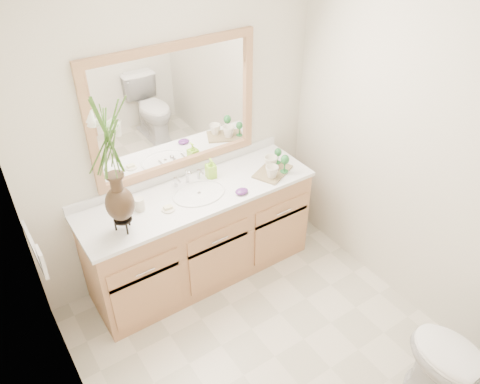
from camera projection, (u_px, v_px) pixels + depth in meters
floor at (275, 356)px, 3.31m from camera, size 2.60×2.60×0.00m
ceiling at (300, 0)px, 1.92m from camera, size 2.40×2.60×0.02m
wall_back at (176, 134)px, 3.50m from camera, size 2.40×0.02×2.40m
wall_left at (71, 322)px, 2.07m from camera, size 0.02×2.60×2.40m
wall_right at (424, 163)px, 3.16m from camera, size 0.02×2.60×2.40m
vanity at (201, 236)px, 3.77m from camera, size 1.80×0.55×0.80m
counter at (198, 194)px, 3.53m from camera, size 1.84×0.57×0.03m
sink at (199, 199)px, 3.54m from camera, size 0.38×0.34×0.23m
mirror at (176, 110)px, 3.36m from camera, size 1.32×0.04×0.97m
switch_plate at (41, 258)px, 2.72m from camera, size 0.02×0.12×0.12m
toilet at (464, 373)px, 2.79m from camera, size 0.42×0.75×0.74m
flower_vase at (110, 150)px, 2.80m from camera, size 0.22×0.22×0.92m
tumbler at (139, 204)px, 3.32m from camera, size 0.07×0.07×0.10m
soap_dish at (168, 209)px, 3.34m from camera, size 0.10×0.10×0.03m
soap_bottle at (211, 169)px, 3.64m from camera, size 0.08×0.08×0.15m
purple_dish at (242, 191)px, 3.50m from camera, size 0.11×0.09×0.04m
tray at (272, 172)px, 3.74m from camera, size 0.37×0.32×0.02m
mug_left at (272, 171)px, 3.63m from camera, size 0.12×0.11×0.10m
mug_right at (271, 162)px, 3.73m from camera, size 0.11×0.11×0.11m
goblet_front at (285, 161)px, 3.66m from camera, size 0.07×0.07×0.15m
goblet_back at (278, 153)px, 3.78m from camera, size 0.06×0.06×0.13m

